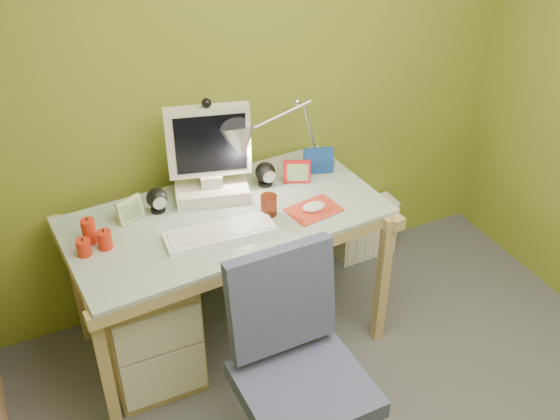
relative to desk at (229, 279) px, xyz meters
name	(u,v)px	position (x,y,z in m)	size (l,w,h in m)	color
wall_back	(227,86)	(0.19, 0.42, 0.82)	(3.20, 0.01, 2.40)	olive
slope_ceiling	(19,164)	(-0.81, -1.18, 1.47)	(1.10, 3.20, 1.10)	white
desk	(229,279)	(0.00, 0.00, 0.00)	(1.44, 0.72, 0.77)	tan
monitor	(209,143)	(0.00, 0.18, 0.67)	(0.41, 0.24, 0.56)	beige
speaker_left	(157,200)	(-0.27, 0.16, 0.44)	(0.10, 0.10, 0.12)	black
speaker_right	(265,174)	(0.27, 0.16, 0.44)	(0.10, 0.10, 0.12)	black
keyboard	(220,233)	(-0.08, -0.14, 0.40)	(0.48, 0.15, 0.02)	white
mousepad	(314,210)	(0.38, -0.14, 0.39)	(0.23, 0.17, 0.01)	red
mouse	(314,207)	(0.38, -0.14, 0.40)	(0.11, 0.07, 0.04)	white
amber_tumbler	(269,205)	(0.18, -0.08, 0.43)	(0.08, 0.08, 0.10)	maroon
candle_cluster	(91,236)	(-0.60, 0.01, 0.44)	(0.15, 0.13, 0.11)	red
photo_frame_red	(297,172)	(0.42, 0.12, 0.44)	(0.13, 0.02, 0.11)	red
photo_frame_blue	(318,161)	(0.56, 0.16, 0.45)	(0.15, 0.02, 0.13)	navy
photo_frame_green	(130,210)	(-0.40, 0.14, 0.44)	(0.13, 0.02, 0.11)	#B0C688
desk_lamp	(298,119)	(0.45, 0.18, 0.69)	(0.57, 0.24, 0.61)	silver
task_chair	(304,386)	(-0.01, -0.83, 0.10)	(0.54, 0.54, 0.98)	#3B4061
radiator	(365,229)	(0.99, 0.32, -0.21)	(0.36, 0.14, 0.36)	white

